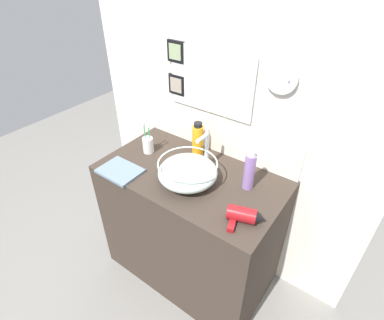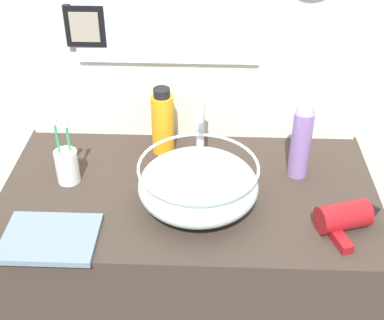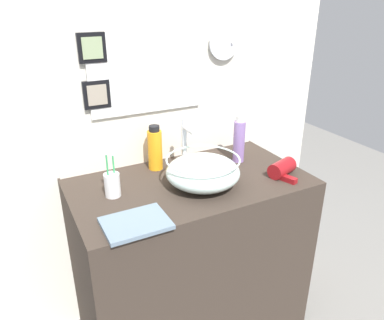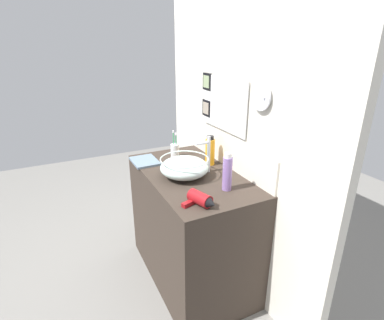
# 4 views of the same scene
# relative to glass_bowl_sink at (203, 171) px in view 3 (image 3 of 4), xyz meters

# --- Properties ---
(vanity_counter) EXTENTS (1.06, 0.59, 0.86)m
(vanity_counter) POSITION_rel_glass_bowl_sink_xyz_m (-0.03, 0.07, -0.50)
(vanity_counter) COLOR #382D26
(vanity_counter) RESTS_ON ground
(back_panel) EXTENTS (1.88, 0.09, 2.53)m
(back_panel) POSITION_rel_glass_bowl_sink_xyz_m (-0.03, 0.39, 0.33)
(back_panel) COLOR silver
(back_panel) RESTS_ON ground
(glass_bowl_sink) EXTENTS (0.32, 0.32, 0.13)m
(glass_bowl_sink) POSITION_rel_glass_bowl_sink_xyz_m (0.00, 0.00, 0.00)
(glass_bowl_sink) COLOR silver
(glass_bowl_sink) RESTS_ON vanity_counter
(faucet) EXTENTS (0.02, 0.11, 0.26)m
(faucet) POSITION_rel_glass_bowl_sink_xyz_m (0.00, 0.17, 0.08)
(faucet) COLOR silver
(faucet) RESTS_ON vanity_counter
(hair_drier) EXTENTS (0.19, 0.17, 0.07)m
(hair_drier) POSITION_rel_glass_bowl_sink_xyz_m (0.39, -0.08, -0.03)
(hair_drier) COLOR maroon
(hair_drier) RESTS_ON vanity_counter
(toothbrush_cup) EXTENTS (0.06, 0.06, 0.21)m
(toothbrush_cup) POSITION_rel_glass_bowl_sink_xyz_m (-0.37, 0.09, -0.01)
(toothbrush_cup) COLOR white
(toothbrush_cup) RESTS_ON vanity_counter
(lotion_bottle) EXTENTS (0.07, 0.07, 0.22)m
(lotion_bottle) POSITION_rel_glass_bowl_sink_xyz_m (-0.12, 0.26, 0.03)
(lotion_bottle) COLOR orange
(lotion_bottle) RESTS_ON vanity_counter
(shampoo_bottle) EXTENTS (0.06, 0.06, 0.24)m
(shampoo_bottle) POSITION_rel_glass_bowl_sink_xyz_m (0.29, 0.15, 0.04)
(shampoo_bottle) COLOR #8C6BB2
(shampoo_bottle) RESTS_ON vanity_counter
(hand_towel) EXTENTS (0.24, 0.18, 0.02)m
(hand_towel) POSITION_rel_glass_bowl_sink_xyz_m (-0.36, -0.16, -0.06)
(hand_towel) COLOR slate
(hand_towel) RESTS_ON vanity_counter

